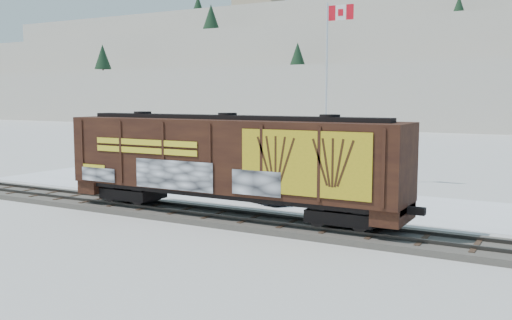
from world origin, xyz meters
The scene contains 9 objects.
ground centered at (0.00, 0.00, 0.00)m, with size 500.00×500.00×0.00m, color white.
rail_track centered at (0.00, 0.00, 0.15)m, with size 50.00×3.40×0.43m.
parking_strip centered at (0.00, 7.50, 0.01)m, with size 40.00×8.00×0.03m, color white.
hillside centered at (-0.05, 139.79, 14.37)m, with size 360.00×110.00×93.00m.
hopper_railcar centered at (2.63, -0.01, 3.03)m, with size 17.37×3.06×4.68m.
flagpole centered at (2.19, 13.52, 4.59)m, with size 2.30×0.90×12.26m.
car_silver centered at (-3.81, 7.39, 0.77)m, with size 1.74×4.34×1.48m, color #B8BAC0.
car_white centered at (4.62, 8.43, 0.85)m, with size 1.74×4.98×1.64m, color silver.
car_dark centered at (1.28, 5.50, 0.80)m, with size 2.16×5.30×1.54m, color #212329.
Camera 1 is at (17.12, -22.98, 5.98)m, focal length 40.00 mm.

